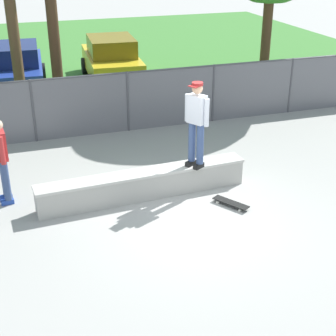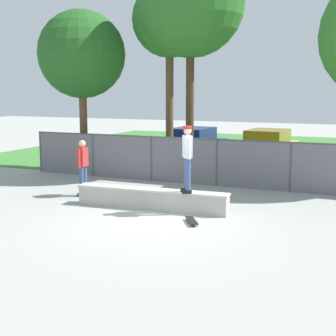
{
  "view_description": "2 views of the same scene",
  "coord_description": "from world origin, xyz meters",
  "px_view_note": "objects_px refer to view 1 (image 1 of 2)",
  "views": [
    {
      "loc": [
        -3.21,
        -8.11,
        5.17
      ],
      "look_at": [
        -0.35,
        0.55,
        0.91
      ],
      "focal_mm": 54.36,
      "sensor_mm": 36.0,
      "label": 1
    },
    {
      "loc": [
        5.12,
        -10.99,
        3.38
      ],
      "look_at": [
        -0.25,
        1.37,
        1.2
      ],
      "focal_mm": 51.26,
      "sensor_mm": 36.0,
      "label": 2
    }
  ],
  "objects_px": {
    "skateboarder": "(197,121)",
    "bystander": "(2,158)",
    "concrete_ledge": "(144,184)",
    "skateboard": "(231,203)",
    "car_blue": "(16,68)",
    "car_yellow": "(111,59)"
  },
  "relations": [
    {
      "from": "skateboarder",
      "to": "bystander",
      "type": "bearing_deg",
      "value": 168.68
    },
    {
      "from": "concrete_ledge",
      "to": "skateboard",
      "type": "height_order",
      "value": "concrete_ledge"
    },
    {
      "from": "skateboarder",
      "to": "car_blue",
      "type": "xyz_separation_m",
      "value": [
        -3.21,
        9.14,
        -0.79
      ]
    },
    {
      "from": "concrete_ledge",
      "to": "skateboard",
      "type": "distance_m",
      "value": 1.87
    },
    {
      "from": "skateboard",
      "to": "bystander",
      "type": "xyz_separation_m",
      "value": [
        -4.37,
        1.65,
        0.94
      ]
    },
    {
      "from": "car_blue",
      "to": "car_yellow",
      "type": "xyz_separation_m",
      "value": [
        3.47,
        0.26,
        0.0
      ]
    },
    {
      "from": "car_yellow",
      "to": "car_blue",
      "type": "bearing_deg",
      "value": -175.8
    },
    {
      "from": "skateboarder",
      "to": "skateboard",
      "type": "relative_size",
      "value": 2.35
    },
    {
      "from": "skateboarder",
      "to": "car_yellow",
      "type": "height_order",
      "value": "skateboarder"
    },
    {
      "from": "skateboard",
      "to": "car_yellow",
      "type": "bearing_deg",
      "value": 91.11
    },
    {
      "from": "concrete_ledge",
      "to": "bystander",
      "type": "relative_size",
      "value": 2.51
    },
    {
      "from": "car_blue",
      "to": "car_yellow",
      "type": "relative_size",
      "value": 1.0
    },
    {
      "from": "car_blue",
      "to": "bystander",
      "type": "height_order",
      "value": "bystander"
    },
    {
      "from": "car_blue",
      "to": "bystander",
      "type": "distance_m",
      "value": 8.39
    },
    {
      "from": "car_yellow",
      "to": "bystander",
      "type": "bearing_deg",
      "value": -115.83
    },
    {
      "from": "car_yellow",
      "to": "bystander",
      "type": "relative_size",
      "value": 2.37
    },
    {
      "from": "concrete_ledge",
      "to": "car_yellow",
      "type": "relative_size",
      "value": 1.06
    },
    {
      "from": "car_yellow",
      "to": "concrete_ledge",
      "type": "bearing_deg",
      "value": -98.55
    },
    {
      "from": "skateboard",
      "to": "car_blue",
      "type": "relative_size",
      "value": 0.18
    },
    {
      "from": "concrete_ledge",
      "to": "car_blue",
      "type": "height_order",
      "value": "car_blue"
    },
    {
      "from": "concrete_ledge",
      "to": "skateboard",
      "type": "relative_size",
      "value": 5.83
    },
    {
      "from": "skateboarder",
      "to": "car_blue",
      "type": "bearing_deg",
      "value": 109.33
    }
  ]
}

